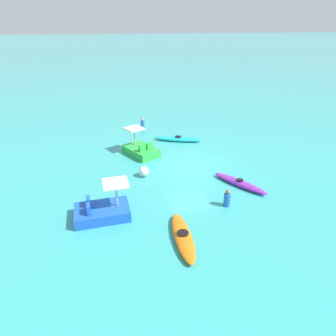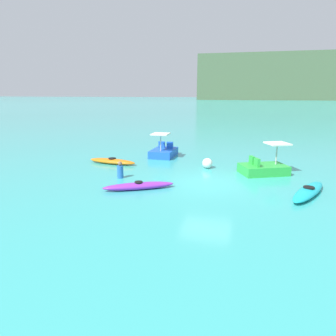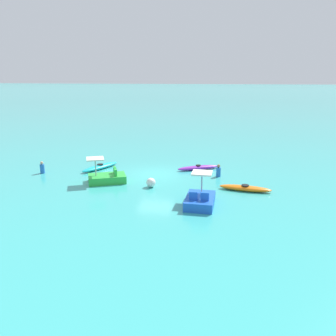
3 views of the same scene
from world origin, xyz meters
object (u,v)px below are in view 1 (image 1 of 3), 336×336
(buoy_white, at_px, (144,171))
(person_by_kayaks, at_px, (143,124))
(kayak_orange, at_px, (183,237))
(kayak_cyan, at_px, (178,139))
(kayak_purple, at_px, (240,183))
(person_near_shore, at_px, (227,199))
(pedal_boat_blue, at_px, (103,211))
(pedal_boat_green, at_px, (141,150))

(buoy_white, distance_m, person_by_kayaks, 8.64)
(buoy_white, height_order, person_by_kayaks, person_by_kayaks)
(kayak_orange, xyz_separation_m, kayak_cyan, (10.68, -3.17, -0.00))
(kayak_purple, bearing_deg, person_near_shore, 135.90)
(kayak_purple, relative_size, person_near_shore, 3.55)
(kayak_orange, distance_m, kayak_cyan, 11.14)
(kayak_orange, xyz_separation_m, pedal_boat_blue, (2.46, 2.97, 0.17))
(kayak_orange, height_order, pedal_boat_green, pedal_boat_green)
(person_by_kayaks, bearing_deg, buoy_white, 169.12)
(pedal_boat_blue, height_order, person_by_kayaks, pedal_boat_blue)
(kayak_purple, height_order, person_by_kayaks, person_by_kayaks)
(kayak_purple, distance_m, pedal_boat_blue, 7.36)
(kayak_orange, distance_m, kayak_purple, 5.48)
(pedal_boat_green, bearing_deg, buoy_white, 171.94)
(kayak_cyan, relative_size, buoy_white, 5.87)
(person_by_kayaks, bearing_deg, kayak_cyan, -151.83)
(kayak_orange, distance_m, person_by_kayaks, 14.37)
(kayak_orange, xyz_separation_m, kayak_purple, (3.36, -4.33, -0.00))
(person_near_shore, bearing_deg, pedal_boat_green, 21.10)
(kayak_purple, bearing_deg, buoy_white, 62.39)
(kayak_orange, bearing_deg, kayak_purple, -52.20)
(kayak_purple, bearing_deg, kayak_orange, 127.80)
(kayak_orange, bearing_deg, pedal_boat_blue, 50.40)
(kayak_cyan, distance_m, buoy_white, 6.02)
(kayak_purple, height_order, buoy_white, buoy_white)
(pedal_boat_blue, bearing_deg, buoy_white, -37.20)
(pedal_boat_green, height_order, buoy_white, pedal_boat_green)
(pedal_boat_blue, bearing_deg, pedal_boat_green, -24.83)
(pedal_boat_green, height_order, person_near_shore, pedal_boat_green)
(kayak_purple, xyz_separation_m, pedal_boat_green, (5.60, 4.30, 0.17))
(kayak_cyan, bearing_deg, person_near_shore, 177.62)
(pedal_boat_green, relative_size, pedal_boat_blue, 1.14)
(kayak_orange, height_order, kayak_cyan, same)
(buoy_white, bearing_deg, person_by_kayaks, -10.88)
(buoy_white, bearing_deg, pedal_boat_blue, 142.80)
(buoy_white, xyz_separation_m, person_near_shore, (-4.06, -3.21, 0.09))
(person_near_shore, relative_size, person_by_kayaks, 1.00)
(kayak_orange, relative_size, kayak_cyan, 0.92)
(pedal_boat_green, distance_m, person_by_kayaks, 5.49)
(pedal_boat_blue, relative_size, buoy_white, 4.14)
(kayak_orange, bearing_deg, person_by_kayaks, -4.87)
(kayak_cyan, xyz_separation_m, buoy_white, (-4.84, 3.58, 0.13))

